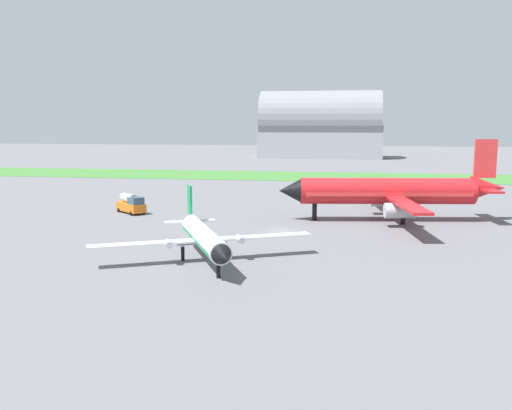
% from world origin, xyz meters
% --- Properties ---
extents(ground_plane, '(600.00, 600.00, 0.00)m').
position_xyz_m(ground_plane, '(0.00, 0.00, 0.00)').
color(ground_plane, slate).
extents(grass_taxiway_strip, '(360.00, 28.00, 0.08)m').
position_xyz_m(grass_taxiway_strip, '(0.00, 81.74, 0.04)').
color(grass_taxiway_strip, '#3D7533').
rests_on(grass_taxiway_strip, ground_plane).
extents(airplane_midfield_jet, '(35.59, 36.15, 12.80)m').
position_xyz_m(airplane_midfield_jet, '(16.03, 11.16, 4.61)').
color(airplane_midfield_jet, red).
rests_on(airplane_midfield_jet, ground_plane).
extents(airplane_foreground_turboprop, '(23.29, 20.25, 7.53)m').
position_xyz_m(airplane_foreground_turboprop, '(-6.61, -18.51, 2.76)').
color(airplane_foreground_turboprop, white).
rests_on(airplane_foreground_turboprop, ground_plane).
extents(fuel_truck_near_gate, '(6.48, 6.08, 3.29)m').
position_xyz_m(fuel_truck_near_gate, '(-27.13, 11.30, 1.58)').
color(fuel_truck_near_gate, orange).
rests_on(fuel_truck_near_gate, ground_plane).
extents(hangar_distant, '(53.07, 25.21, 29.24)m').
position_xyz_m(hangar_distant, '(-2.46, 169.06, 13.36)').
color(hangar_distant, '#9399A3').
rests_on(hangar_distant, ground_plane).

